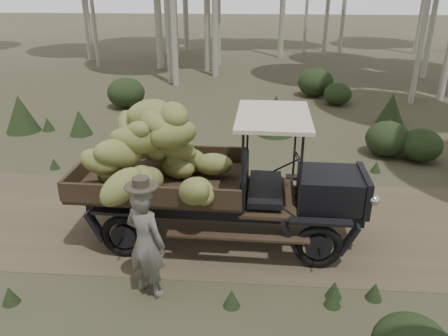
% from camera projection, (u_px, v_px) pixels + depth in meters
% --- Properties ---
extents(ground, '(120.00, 120.00, 0.00)m').
position_uv_depth(ground, '(138.00, 218.00, 9.26)').
color(ground, '#473D2B').
rests_on(ground, ground).
extents(dirt_track, '(70.00, 4.00, 0.01)m').
position_uv_depth(dirt_track, '(138.00, 218.00, 9.26)').
color(dirt_track, brown).
rests_on(dirt_track, ground).
extents(banana_truck, '(5.54, 2.72, 2.75)m').
position_uv_depth(banana_truck, '(183.00, 161.00, 8.01)').
color(banana_truck, black).
rests_on(banana_truck, ground).
extents(farmer, '(0.81, 0.70, 2.04)m').
position_uv_depth(farmer, '(146.00, 241.00, 6.70)').
color(farmer, '#615F59').
rests_on(farmer, ground).
extents(undergrowth, '(24.33, 23.73, 1.37)m').
position_uv_depth(undergrowth, '(171.00, 194.00, 9.10)').
color(undergrowth, '#233319').
rests_on(undergrowth, ground).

